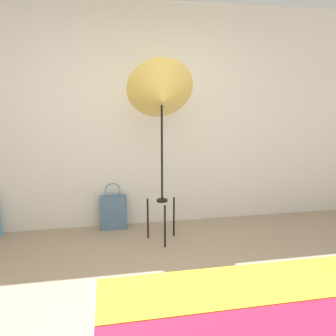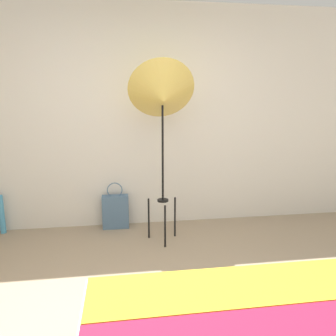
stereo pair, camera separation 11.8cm
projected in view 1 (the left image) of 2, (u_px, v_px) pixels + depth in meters
name	position (u px, v px, depth m)	size (l,w,h in m)	color
wall_back	(143.00, 119.00, 3.87)	(8.00, 0.05, 2.60)	silver
photo_umbrella	(162.00, 96.00, 3.29)	(0.69, 0.57, 1.92)	black
tote_bag	(113.00, 212.00, 3.91)	(0.31, 0.13, 0.56)	slate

